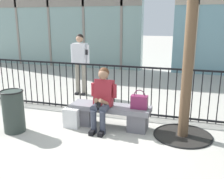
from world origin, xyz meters
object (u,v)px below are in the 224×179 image
Objects in this scene: stone_bench at (110,114)px; bystander_at_railing at (80,60)px; handbag_on_bench at (139,102)px; shopping_bag at (71,118)px; trash_can at (13,111)px; seated_person_with_phone at (102,97)px.

stone_bench is 0.94× the size of bystander_at_railing.
handbag_on_bench is 2.95m from bystander_at_railing.
trash_can is (-0.96, -0.49, 0.22)m from shopping_bag.
bystander_at_railing reaches higher than shopping_bag.
stone_bench is 1.96× the size of trash_can.
handbag_on_bench is at bearing -0.99° from stone_bench.
seated_person_with_phone is 1.49× the size of trash_can.
bystander_at_railing is (-1.42, 2.13, 0.35)m from seated_person_with_phone.
handbag_on_bench is 1.39m from shopping_bag.
stone_bench is 2.63m from bystander_at_railing.
seated_person_with_phone is 0.71× the size of bystander_at_railing.
shopping_bag is 1.10m from trash_can.
seated_person_with_phone is 3.28× the size of handbag_on_bench.
handbag_on_bench reaches higher than trash_can.
seated_person_with_phone is 1.71m from trash_can.
seated_person_with_phone is (-0.12, -0.13, 0.38)m from stone_bench.
bystander_at_railing is at bearing 127.60° from stone_bench.
trash_can is (-1.57, -0.65, -0.23)m from seated_person_with_phone.
seated_person_with_phone is 0.77m from shopping_bag.
trash_can is at bearing -93.05° from bystander_at_railing.
handbag_on_bench is at bearing 9.59° from seated_person_with_phone.
handbag_on_bench is at bearing -43.47° from bystander_at_railing.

